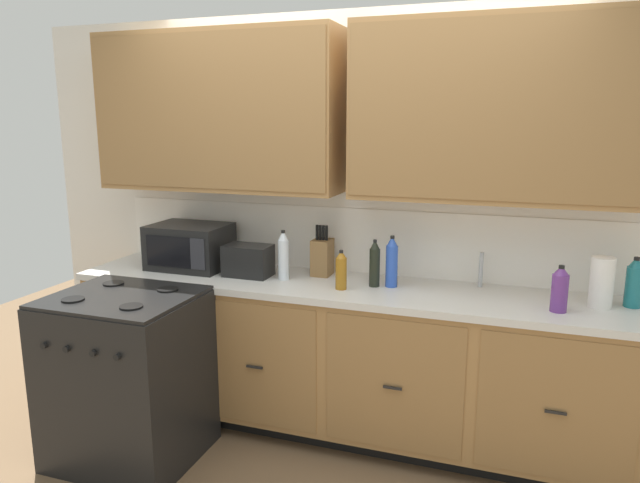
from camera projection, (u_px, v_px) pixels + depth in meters
ground_plane at (322, 456)px, 3.30m from camera, size 8.00×8.00×0.00m
wall_unit at (350, 153)px, 3.41m from camera, size 4.37×0.40×2.48m
counter_run at (338, 357)px, 3.48m from camera, size 3.20×0.64×0.93m
stove_range at (128, 377)px, 3.23m from camera, size 0.76×0.68×0.95m
microwave at (190, 246)px, 3.73m from camera, size 0.48×0.37×0.28m
toaster at (248, 260)px, 3.55m from camera, size 0.28×0.18×0.19m
knife_block at (322, 256)px, 3.56m from camera, size 0.11×0.14×0.31m
sink_faucet at (481, 270)px, 3.31m from camera, size 0.02×0.02×0.20m
paper_towel_roll at (602, 282)px, 2.95m from camera, size 0.12×0.12×0.26m
bottle_dark at (375, 264)px, 3.32m from camera, size 0.06×0.06×0.27m
bottle_teal at (634, 283)px, 2.95m from camera, size 0.08×0.08×0.26m
bottle_blue at (392, 262)px, 3.31m from camera, size 0.07×0.07×0.30m
bottle_violet at (560, 289)px, 2.88m from camera, size 0.08×0.08×0.24m
bottle_clear at (283, 256)px, 3.45m from camera, size 0.07×0.07×0.30m
bottle_amber at (341, 270)px, 3.26m from camera, size 0.06×0.06×0.22m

